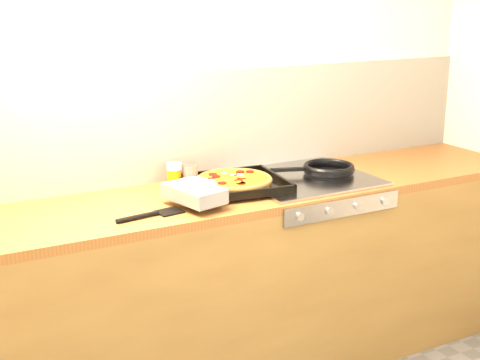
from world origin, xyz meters
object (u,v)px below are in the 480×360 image
juice_glass (174,175)px  pizza_on_tray (223,184)px  frying_pan (328,170)px  tomato_can (190,175)px

juice_glass → pizza_on_tray: bearing=-53.3°
frying_pan → juice_glass: (-0.71, 0.18, 0.02)m
pizza_on_tray → tomato_can: size_ratio=5.89×
pizza_on_tray → frying_pan: size_ratio=1.39×
tomato_can → frying_pan: bearing=-15.0°
pizza_on_tray → frying_pan: (0.56, 0.01, -0.01)m
pizza_on_tray → tomato_can: 0.20m
tomato_can → juice_glass: bearing=171.3°
pizza_on_tray → frying_pan: 0.56m
juice_glass → tomato_can: bearing=-8.7°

